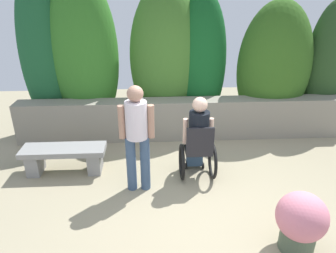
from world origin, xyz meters
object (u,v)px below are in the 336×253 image
object	(u,v)px
stone_bench	(64,156)
flower_pot_red_accent	(301,221)
person_standing_companion	(137,133)
person_in_wheelchair	(198,141)

from	to	relation	value
stone_bench	flower_pot_red_accent	distance (m)	3.53
stone_bench	person_standing_companion	distance (m)	1.46
flower_pot_red_accent	person_in_wheelchair	bearing A→B (deg)	120.40
stone_bench	person_standing_companion	xyz separation A→B (m)	(1.20, -0.54, 0.63)
person_standing_companion	flower_pot_red_accent	world-z (taller)	person_standing_companion
stone_bench	flower_pot_red_accent	bearing A→B (deg)	-30.43
stone_bench	flower_pot_red_accent	world-z (taller)	flower_pot_red_accent
stone_bench	person_standing_companion	bearing A→B (deg)	-23.44
stone_bench	flower_pot_red_accent	size ratio (longest dim) A/B	1.80
stone_bench	person_in_wheelchair	distance (m)	2.14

